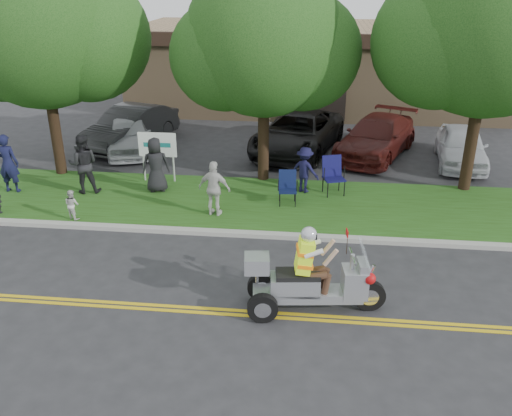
# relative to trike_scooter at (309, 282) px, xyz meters

# --- Properties ---
(ground) EXTENTS (120.00, 120.00, 0.00)m
(ground) POSITION_rel_trike_scooter_xyz_m (-2.17, 0.21, -0.67)
(ground) COLOR #28282B
(ground) RESTS_ON ground
(centerline_near) EXTENTS (60.00, 0.10, 0.01)m
(centerline_near) POSITION_rel_trike_scooter_xyz_m (-2.17, -0.37, -0.67)
(centerline_near) COLOR gold
(centerline_near) RESTS_ON ground
(centerline_far) EXTENTS (60.00, 0.10, 0.01)m
(centerline_far) POSITION_rel_trike_scooter_xyz_m (-2.17, -0.21, -0.67)
(centerline_far) COLOR gold
(centerline_far) RESTS_ON ground
(curb) EXTENTS (60.00, 0.25, 0.12)m
(curb) POSITION_rel_trike_scooter_xyz_m (-2.17, 3.26, -0.61)
(curb) COLOR #A8A89E
(curb) RESTS_ON ground
(grass_verge) EXTENTS (60.00, 4.00, 0.10)m
(grass_verge) POSITION_rel_trike_scooter_xyz_m (-2.17, 5.41, -0.62)
(grass_verge) COLOR #244612
(grass_verge) RESTS_ON ground
(commercial_building) EXTENTS (18.00, 8.20, 4.00)m
(commercial_building) POSITION_rel_trike_scooter_xyz_m (-0.17, 19.19, 1.34)
(commercial_building) COLOR #9E7F5B
(commercial_building) RESTS_ON ground
(tree_left) EXTENTS (6.62, 5.40, 7.78)m
(tree_left) POSITION_rel_trike_scooter_xyz_m (-8.61, 7.25, 4.18)
(tree_left) COLOR #332114
(tree_left) RESTS_ON ground
(tree_mid) EXTENTS (5.88, 4.80, 7.05)m
(tree_mid) POSITION_rel_trike_scooter_xyz_m (-1.62, 7.45, 3.76)
(tree_mid) COLOR #332114
(tree_mid) RESTS_ON ground
(tree_right) EXTENTS (6.86, 5.60, 8.07)m
(tree_right) POSITION_rel_trike_scooter_xyz_m (4.89, 7.25, 4.36)
(tree_right) COLOR #332114
(tree_right) RESTS_ON ground
(business_sign) EXTENTS (1.25, 0.06, 1.75)m
(business_sign) POSITION_rel_trike_scooter_xyz_m (-5.07, 6.81, 0.59)
(business_sign) COLOR silver
(business_sign) RESTS_ON ground
(trike_scooter) EXTENTS (2.94, 1.04, 1.92)m
(trike_scooter) POSITION_rel_trike_scooter_xyz_m (0.00, 0.00, 0.00)
(trike_scooter) COLOR black
(trike_scooter) RESTS_ON ground
(lawn_chair_a) EXTENTS (0.57, 0.59, 1.00)m
(lawn_chair_a) POSITION_rel_trike_scooter_xyz_m (-0.75, 5.43, -0.00)
(lawn_chair_a) COLOR black
(lawn_chair_a) RESTS_ON grass_verge
(lawn_chair_b) EXTENTS (0.78, 0.80, 1.17)m
(lawn_chair_b) POSITION_rel_trike_scooter_xyz_m (0.60, 6.40, 0.09)
(lawn_chair_b) COLOR black
(lawn_chair_b) RESTS_ON grass_verge
(spectator_adult_left) EXTENTS (0.68, 0.45, 1.86)m
(spectator_adult_left) POSITION_rel_trike_scooter_xyz_m (-9.45, 5.39, 0.36)
(spectator_adult_left) COLOR #141638
(spectator_adult_left) RESTS_ON grass_verge
(spectator_adult_mid) EXTENTS (1.05, 0.90, 1.87)m
(spectator_adult_mid) POSITION_rel_trike_scooter_xyz_m (-7.09, 5.59, 0.37)
(spectator_adult_mid) COLOR black
(spectator_adult_mid) RESTS_ON grass_verge
(spectator_adult_right) EXTENTS (0.99, 0.56, 1.60)m
(spectator_adult_right) POSITION_rel_trike_scooter_xyz_m (-2.75, 4.33, 0.23)
(spectator_adult_right) COLOR silver
(spectator_adult_right) RESTS_ON grass_verge
(spectator_chair_a) EXTENTS (1.08, 0.89, 1.46)m
(spectator_chair_a) POSITION_rel_trike_scooter_xyz_m (-0.27, 6.37, 0.16)
(spectator_chair_a) COLOR #151438
(spectator_chair_a) RESTS_ON grass_verge
(spectator_chair_b) EXTENTS (0.97, 0.78, 1.73)m
(spectator_chair_b) POSITION_rel_trike_scooter_xyz_m (-4.89, 5.92, 0.30)
(spectator_chair_b) COLOR black
(spectator_chair_b) RESTS_ON grass_verge
(child_right) EXTENTS (0.51, 0.47, 0.86)m
(child_right) POSITION_rel_trike_scooter_xyz_m (-6.67, 3.61, -0.14)
(child_right) COLOR silver
(child_right) RESTS_ON grass_verge
(parked_car_far_left) EXTENTS (2.93, 4.45, 1.41)m
(parked_car_far_left) POSITION_rel_trike_scooter_xyz_m (-7.17, 10.07, 0.03)
(parked_car_far_left) COLOR #ADAFB5
(parked_car_far_left) RESTS_ON ground
(parked_car_left) EXTENTS (3.03, 5.04, 1.57)m
(parked_car_left) POSITION_rel_trike_scooter_xyz_m (-7.36, 10.84, 0.11)
(parked_car_left) COLOR #272729
(parked_car_left) RESTS_ON ground
(parked_car_mid) EXTENTS (3.93, 6.01, 1.54)m
(parked_car_mid) POSITION_rel_trike_scooter_xyz_m (-0.67, 10.74, 0.10)
(parked_car_mid) COLOR black
(parked_car_mid) RESTS_ON ground
(parked_car_right) EXTENTS (3.87, 5.39, 1.45)m
(parked_car_right) POSITION_rel_trike_scooter_xyz_m (2.33, 10.69, 0.05)
(parked_car_right) COLOR #461310
(parked_car_right) RESTS_ON ground
(parked_car_far_right) EXTENTS (2.13, 4.23, 1.38)m
(parked_car_far_right) POSITION_rel_trike_scooter_xyz_m (5.30, 9.98, 0.02)
(parked_car_far_right) COLOR silver
(parked_car_far_right) RESTS_ON ground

